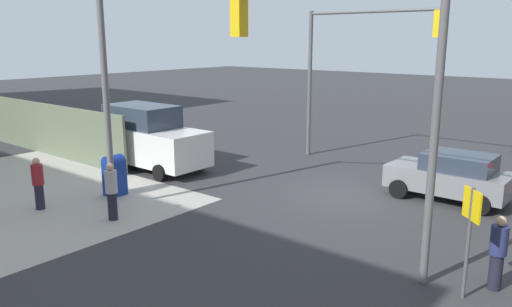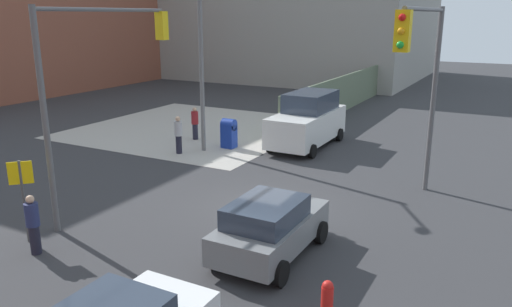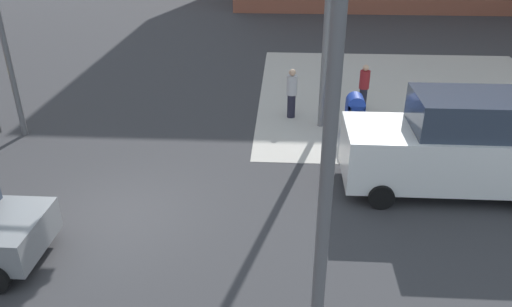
{
  "view_description": "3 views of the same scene",
  "coord_description": "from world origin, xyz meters",
  "px_view_note": "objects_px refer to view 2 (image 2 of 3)",
  "views": [
    {
      "loc": [
        -8.07,
        14.73,
        5.3
      ],
      "look_at": [
        3.15,
        1.02,
        1.22
      ],
      "focal_mm": 35.0,
      "sensor_mm": 36.0,
      "label": 1
    },
    {
      "loc": [
        -13.79,
        -7.25,
        6.23
      ],
      "look_at": [
        2.34,
        1.43,
        1.12
      ],
      "focal_mm": 35.0,
      "sensor_mm": 36.0,
      "label": 2
    },
    {
      "loc": [
        3.95,
        -9.9,
        6.78
      ],
      "look_at": [
        3.26,
        1.52,
        1.03
      ],
      "focal_mm": 35.0,
      "sensor_mm": 36.0,
      "label": 3
    }
  ],
  "objects_px": {
    "mailbox_blue": "(229,132)",
    "fire_hydrant": "(327,300)",
    "pedestrian_waiting": "(178,134)",
    "coupe_gray": "(270,227)",
    "van_white_delivery": "(308,120)",
    "street_lamp_corner": "(201,50)",
    "pedestrian_walking_north": "(195,123)",
    "traffic_signal_nw_corner": "(99,67)",
    "traffic_signal_se_corner": "(424,68)",
    "pedestrian_crossing": "(33,224)"
  },
  "relations": [
    {
      "from": "traffic_signal_nw_corner",
      "to": "street_lamp_corner",
      "type": "height_order",
      "value": "street_lamp_corner"
    },
    {
      "from": "traffic_signal_nw_corner",
      "to": "pedestrian_walking_north",
      "type": "xyz_separation_m",
      "value": [
        9.1,
        2.9,
        -3.77
      ]
    },
    {
      "from": "coupe_gray",
      "to": "pedestrian_waiting",
      "type": "bearing_deg",
      "value": 49.4
    },
    {
      "from": "van_white_delivery",
      "to": "pedestrian_walking_north",
      "type": "distance_m",
      "value": 5.82
    },
    {
      "from": "mailbox_blue",
      "to": "pedestrian_walking_north",
      "type": "xyz_separation_m",
      "value": [
        0.6,
        2.4,
        0.11
      ]
    },
    {
      "from": "pedestrian_waiting",
      "to": "fire_hydrant",
      "type": "bearing_deg",
      "value": -113.01
    },
    {
      "from": "fire_hydrant",
      "to": "pedestrian_waiting",
      "type": "xyz_separation_m",
      "value": [
        9.2,
        10.7,
        0.43
      ]
    },
    {
      "from": "traffic_signal_nw_corner",
      "to": "pedestrian_waiting",
      "type": "relative_size",
      "value": 3.7
    },
    {
      "from": "mailbox_blue",
      "to": "pedestrian_crossing",
      "type": "distance_m",
      "value": 12.06
    },
    {
      "from": "traffic_signal_se_corner",
      "to": "mailbox_blue",
      "type": "bearing_deg",
      "value": 67.0
    },
    {
      "from": "pedestrian_crossing",
      "to": "pedestrian_walking_north",
      "type": "distance_m",
      "value": 13.1
    },
    {
      "from": "van_white_delivery",
      "to": "pedestrian_walking_north",
      "type": "height_order",
      "value": "van_white_delivery"
    },
    {
      "from": "fire_hydrant",
      "to": "pedestrian_walking_north",
      "type": "height_order",
      "value": "pedestrian_walking_north"
    },
    {
      "from": "coupe_gray",
      "to": "street_lamp_corner",
      "type": "bearing_deg",
      "value": 43.54
    },
    {
      "from": "traffic_signal_se_corner",
      "to": "street_lamp_corner",
      "type": "relative_size",
      "value": 0.81
    },
    {
      "from": "coupe_gray",
      "to": "van_white_delivery",
      "type": "bearing_deg",
      "value": 17.82
    },
    {
      "from": "van_white_delivery",
      "to": "pedestrian_waiting",
      "type": "xyz_separation_m",
      "value": [
        -4.14,
        4.7,
        -0.36
      ]
    },
    {
      "from": "fire_hydrant",
      "to": "pedestrian_walking_north",
      "type": "distance_m",
      "value": 16.55
    },
    {
      "from": "pedestrian_crossing",
      "to": "van_white_delivery",
      "type": "bearing_deg",
      "value": -75.3
    },
    {
      "from": "traffic_signal_se_corner",
      "to": "van_white_delivery",
      "type": "height_order",
      "value": "traffic_signal_se_corner"
    },
    {
      "from": "traffic_signal_nw_corner",
      "to": "traffic_signal_se_corner",
      "type": "distance_m",
      "value": 10.05
    },
    {
      "from": "fire_hydrant",
      "to": "van_white_delivery",
      "type": "distance_m",
      "value": 14.64
    },
    {
      "from": "traffic_signal_nw_corner",
      "to": "coupe_gray",
      "type": "xyz_separation_m",
      "value": [
        -0.63,
        -6.32,
        -3.8
      ]
    },
    {
      "from": "traffic_signal_se_corner",
      "to": "van_white_delivery",
      "type": "bearing_deg",
      "value": 45.61
    },
    {
      "from": "fire_hydrant",
      "to": "coupe_gray",
      "type": "height_order",
      "value": "coupe_gray"
    },
    {
      "from": "traffic_signal_nw_corner",
      "to": "pedestrian_waiting",
      "type": "height_order",
      "value": "traffic_signal_nw_corner"
    },
    {
      "from": "coupe_gray",
      "to": "van_white_delivery",
      "type": "relative_size",
      "value": 0.72
    },
    {
      "from": "fire_hydrant",
      "to": "pedestrian_crossing",
      "type": "bearing_deg",
      "value": 95.71
    },
    {
      "from": "van_white_delivery",
      "to": "pedestrian_crossing",
      "type": "distance_m",
      "value": 14.28
    },
    {
      "from": "traffic_signal_se_corner",
      "to": "street_lamp_corner",
      "type": "xyz_separation_m",
      "value": [
        2.72,
        10.11,
        0.04
      ]
    },
    {
      "from": "street_lamp_corner",
      "to": "van_white_delivery",
      "type": "relative_size",
      "value": 1.48
    },
    {
      "from": "street_lamp_corner",
      "to": "pedestrian_walking_north",
      "type": "bearing_deg",
      "value": 43.12
    },
    {
      "from": "mailbox_blue",
      "to": "van_white_delivery",
      "type": "xyz_separation_m",
      "value": [
        2.14,
        -3.2,
        0.52
      ]
    },
    {
      "from": "traffic_signal_se_corner",
      "to": "traffic_signal_nw_corner",
      "type": "bearing_deg",
      "value": 116.41
    },
    {
      "from": "van_white_delivery",
      "to": "pedestrian_walking_north",
      "type": "relative_size",
      "value": 3.2
    },
    {
      "from": "traffic_signal_se_corner",
      "to": "fire_hydrant",
      "type": "xyz_separation_m",
      "value": [
        -7.17,
        0.3,
        -4.18
      ]
    },
    {
      "from": "van_white_delivery",
      "to": "pedestrian_crossing",
      "type": "relative_size",
      "value": 3.24
    },
    {
      "from": "mailbox_blue",
      "to": "pedestrian_crossing",
      "type": "bearing_deg",
      "value": -174.29
    },
    {
      "from": "mailbox_blue",
      "to": "fire_hydrant",
      "type": "distance_m",
      "value": 14.5
    },
    {
      "from": "fire_hydrant",
      "to": "pedestrian_crossing",
      "type": "height_order",
      "value": "pedestrian_crossing"
    },
    {
      "from": "traffic_signal_nw_corner",
      "to": "pedestrian_crossing",
      "type": "bearing_deg",
      "value": -168.68
    },
    {
      "from": "street_lamp_corner",
      "to": "pedestrian_walking_north",
      "type": "relative_size",
      "value": 4.73
    },
    {
      "from": "van_white_delivery",
      "to": "pedestrian_crossing",
      "type": "bearing_deg",
      "value": 171.95
    },
    {
      "from": "mailbox_blue",
      "to": "traffic_signal_nw_corner",
      "type": "bearing_deg",
      "value": -176.63
    },
    {
      "from": "coupe_gray",
      "to": "fire_hydrant",
      "type": "bearing_deg",
      "value": -130.99
    },
    {
      "from": "coupe_gray",
      "to": "pedestrian_waiting",
      "type": "distance_m",
      "value": 10.96
    },
    {
      "from": "street_lamp_corner",
      "to": "traffic_signal_se_corner",
      "type": "bearing_deg",
      "value": -105.05
    },
    {
      "from": "pedestrian_walking_north",
      "to": "mailbox_blue",
      "type": "bearing_deg",
      "value": -136.63
    },
    {
      "from": "fire_hydrant",
      "to": "pedestrian_walking_north",
      "type": "xyz_separation_m",
      "value": [
        11.8,
        11.6,
        0.39
      ]
    },
    {
      "from": "traffic_signal_nw_corner",
      "to": "pedestrian_walking_north",
      "type": "height_order",
      "value": "traffic_signal_nw_corner"
    }
  ]
}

